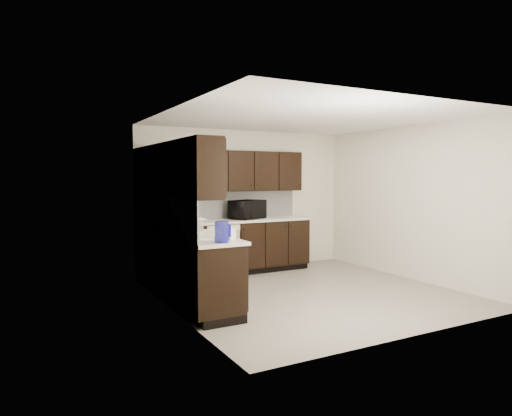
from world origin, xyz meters
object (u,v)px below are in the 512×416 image
(toaster_oven, at_px, (187,215))
(blue_pitcher, at_px, (222,232))
(microwave, at_px, (247,209))
(storage_bin, at_px, (186,225))
(sink, at_px, (199,240))

(toaster_oven, bearing_deg, blue_pitcher, -80.52)
(microwave, relative_size, toaster_oven, 1.70)
(toaster_oven, height_order, storage_bin, toaster_oven)
(storage_bin, xyz_separation_m, blue_pitcher, (0.02, -1.14, 0.03))
(microwave, bearing_deg, blue_pitcher, -146.02)
(storage_bin, distance_m, blue_pitcher, 1.14)
(sink, relative_size, microwave, 1.39)
(toaster_oven, height_order, blue_pitcher, blue_pitcher)
(microwave, relative_size, blue_pitcher, 2.48)
(sink, relative_size, storage_bin, 1.86)
(sink, bearing_deg, microwave, 47.41)
(storage_bin, bearing_deg, blue_pitcher, -88.95)
(storage_bin, height_order, blue_pitcher, blue_pitcher)
(sink, xyz_separation_m, microwave, (1.56, 1.70, 0.22))
(toaster_oven, bearing_deg, sink, -84.78)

